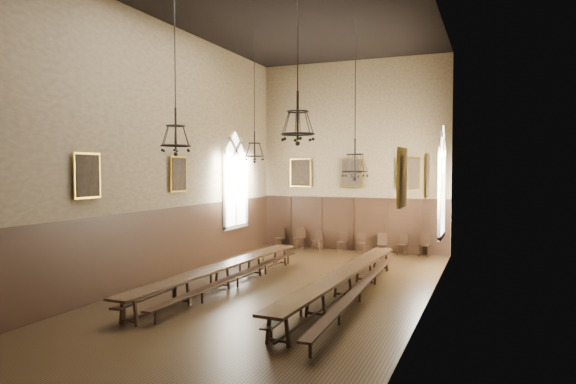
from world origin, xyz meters
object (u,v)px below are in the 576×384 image
Objects in this scene: chandelier_front_left at (176,135)px; chair_4 at (361,246)px; bench_left_inner at (238,279)px; bench_right_outer at (360,292)px; chair_0 at (280,242)px; chair_2 at (317,244)px; bench_right_inner at (323,289)px; chandelier_front_right at (298,122)px; chair_1 at (300,242)px; table_left at (222,277)px; chandelier_back_right at (355,162)px; chandelier_back_left at (255,147)px; table_right at (343,285)px; bench_left_outer at (211,276)px; chair_7 at (424,249)px; chair_3 at (342,245)px; chair_5 at (382,247)px; chair_6 at (402,248)px.

chair_4 is at bearing 77.70° from chandelier_front_left.
bench_right_outer is at bearing -4.64° from bench_left_inner.
chair_0 is 1.97m from chair_2.
chandelier_front_right reaches higher than bench_right_inner.
chair_1 reaches higher than bench_right_outer.
table_left is 1.02× the size of bench_left_inner.
chandelier_front_left is at bearing -128.61° from chandelier_back_right.
chandelier_back_left is 1.03× the size of chandelier_front_left.
bench_left_inner is (-3.61, 0.10, -0.12)m from table_right.
chandelier_front_right reaches higher than bench_left_inner.
chair_4 reaches higher than table_right.
bench_left_outer is 10.31m from chair_7.
chair_2 is at bearing -169.08° from chair_3.
chandelier_back_right reaches higher than bench_right_outer.
bench_right_inner is 9.46m from chair_1.
chair_0 is 5.09m from chair_5.
chandelier_back_right is at bearing 51.39° from chandelier_front_left.
chandelier_back_right is 5.15m from chandelier_front_right.
chair_3 is 2.84m from chair_6.
chair_1 is 1.10× the size of chair_6.
chair_1 is 2.11m from chair_3.
table_right is 8.92m from chair_3.
chair_4 is at bearing 76.37° from bench_left_inner.
chair_5 is 0.19× the size of chandelier_back_left.
bench_left_outer is 5.11m from chandelier_back_left.
bench_right_outer is at bearing -44.57° from chair_0.
chair_1 is 1.12× the size of chair_5.
chandelier_front_left reaches higher than chair_2.
chair_3 is (1.14, 8.47, -0.01)m from bench_left_inner.
chair_5 is at bearing 68.51° from table_left.
bench_left_outer is (-0.65, 0.38, -0.10)m from table_left.
table_left is 10.27m from chair_7.
chandelier_back_left reaches higher than table_left.
bench_right_inner is 5.58m from chandelier_front_right.
chair_3 is at bearing -176.73° from chair_7.
bench_right_outer is 11.49× the size of chair_4.
chandelier_front_left is (1.62, -11.24, 4.55)m from chair_0.
chair_1 is 0.22× the size of chandelier_back_left.
chair_5 is 1.88m from chair_7.
chair_1 reaches higher than bench_left_inner.
chair_6 reaches higher than table_left.
chair_3 is (1.20, 0.10, -0.02)m from chair_2.
chair_3 is (3.17, 0.10, -0.03)m from chair_0.
chair_3 is 0.91m from chair_4.
chair_1 is at bearing 167.06° from chair_5.
chair_0 is at bearing 123.66° from table_right.
chair_7 reaches higher than bench_left_outer.
chair_0 is 6.97m from chair_7.
chair_7 is 0.24× the size of chandelier_front_right.
chair_3 is 12.72m from chandelier_front_right.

